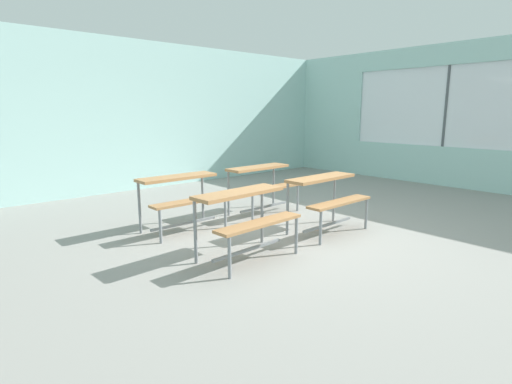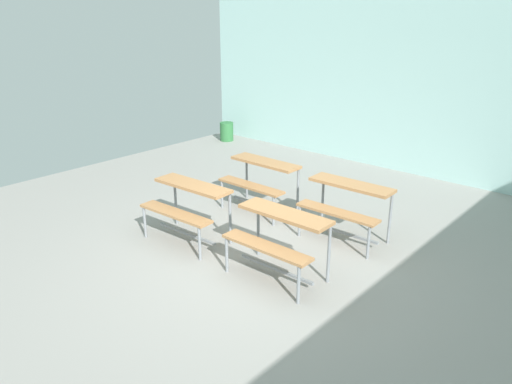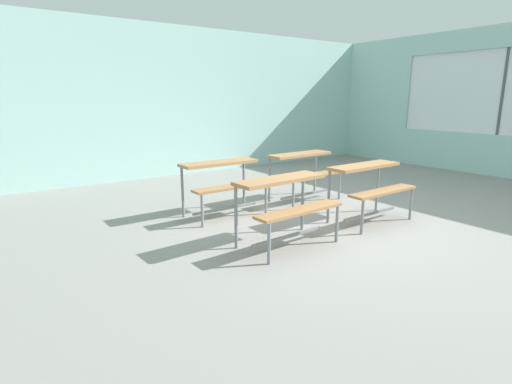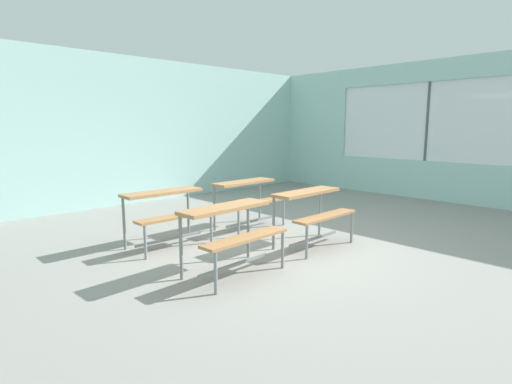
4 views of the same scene
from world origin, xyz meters
name	(u,v)px [view 2 (image 2 of 4)]	position (x,y,z in m)	size (l,w,h in m)	color
ground	(255,266)	(0.00, 0.00, -0.03)	(10.00, 9.00, 0.05)	gray
wall_back	(429,91)	(0.00, 4.50, 1.50)	(10.00, 0.12, 3.00)	#A8D1CC
desk_bench_r0c0	(187,199)	(-1.09, -0.08, 0.56)	(1.13, 0.64, 0.74)	#A87547
desk_bench_r0c1	(278,230)	(0.37, -0.04, 0.56)	(1.11, 0.61, 0.74)	#A87547
desk_bench_r1c0	(260,174)	(-1.05, 1.30, 0.56)	(1.10, 0.59, 0.74)	#A87547
desk_bench_r1c1	(346,199)	(0.41, 1.28, 0.56)	(1.12, 0.62, 0.74)	#A87547
trash_bin	(227,132)	(-4.36, 3.94, 0.21)	(0.30, 0.30, 0.42)	#2D6B38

